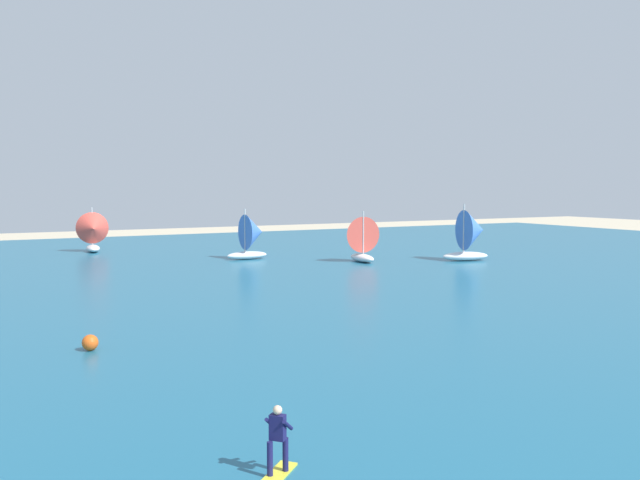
% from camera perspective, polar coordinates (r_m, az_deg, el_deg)
% --- Properties ---
extents(ocean, '(160.00, 90.00, 0.10)m').
position_cam_1_polar(ocean, '(47.13, -16.38, -3.81)').
color(ocean, '#1E607F').
rests_on(ocean, ground).
extents(kitesurfer, '(1.82, 1.74, 1.67)m').
position_cam_1_polar(kitesurfer, '(16.13, -3.92, -17.73)').
color(kitesurfer, yellow).
rests_on(kitesurfer, ocean).
extents(sailboat_outermost, '(3.94, 3.32, 4.63)m').
position_cam_1_polar(sailboat_outermost, '(61.61, -5.80, 0.34)').
color(sailboat_outermost, white).
rests_on(sailboat_outermost, ocean).
extents(sailboat_leading, '(3.36, 3.93, 4.54)m').
position_cam_1_polar(sailboat_leading, '(71.21, -18.85, 0.66)').
color(sailboat_leading, white).
rests_on(sailboat_leading, ocean).
extents(sailboat_far_left, '(4.56, 3.99, 5.13)m').
position_cam_1_polar(sailboat_far_left, '(61.57, 12.88, 0.46)').
color(sailboat_far_left, white).
rests_on(sailboat_far_left, ocean).
extents(sailboat_near_shore, '(3.34, 3.91, 4.52)m').
position_cam_1_polar(sailboat_near_shore, '(59.57, 3.41, 0.16)').
color(sailboat_near_shore, white).
rests_on(sailboat_near_shore, ocean).
extents(marker_buoy, '(0.66, 0.66, 0.66)m').
position_cam_1_polar(marker_buoy, '(29.18, -19.06, -8.29)').
color(marker_buoy, '#E55919').
rests_on(marker_buoy, ocean).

